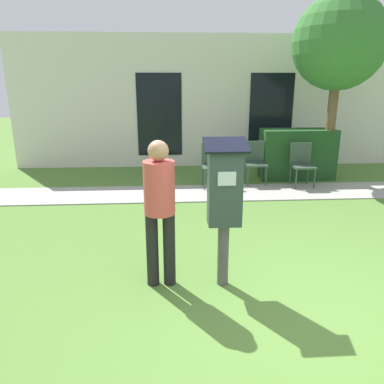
# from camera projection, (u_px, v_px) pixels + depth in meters

# --- Properties ---
(ground_plane) EXTENTS (40.00, 40.00, 0.00)m
(ground_plane) POSITION_uv_depth(u_px,v_px,m) (304.00, 327.00, 3.39)
(ground_plane) COLOR #517A33
(sidewalk) EXTENTS (12.00, 1.10, 0.02)m
(sidewalk) POSITION_uv_depth(u_px,v_px,m) (230.00, 192.00, 7.37)
(sidewalk) COLOR #A3A099
(sidewalk) RESTS_ON ground
(building_facade) EXTENTS (10.00, 0.26, 3.20)m
(building_facade) POSITION_uv_depth(u_px,v_px,m) (215.00, 102.00, 9.36)
(building_facade) COLOR silver
(building_facade) RESTS_ON ground
(parking_meter) EXTENTS (0.44, 0.31, 1.59)m
(parking_meter) POSITION_uv_depth(u_px,v_px,m) (225.00, 195.00, 3.82)
(parking_meter) COLOR #4C4C4C
(parking_meter) RESTS_ON ground
(person_standing) EXTENTS (0.32, 0.32, 1.58)m
(person_standing) POSITION_uv_depth(u_px,v_px,m) (160.00, 203.00, 3.84)
(person_standing) COLOR black
(person_standing) RESTS_ON ground
(outdoor_chair_left) EXTENTS (0.44, 0.44, 0.90)m
(outdoor_chair_left) POSITION_uv_depth(u_px,v_px,m) (213.00, 162.00, 7.66)
(outdoor_chair_left) COLOR #334738
(outdoor_chair_left) RESTS_ON ground
(outdoor_chair_middle) EXTENTS (0.44, 0.44, 0.90)m
(outdoor_chair_middle) POSITION_uv_depth(u_px,v_px,m) (255.00, 159.00, 7.91)
(outdoor_chair_middle) COLOR #334738
(outdoor_chair_middle) RESTS_ON ground
(outdoor_chair_right) EXTENTS (0.44, 0.44, 0.90)m
(outdoor_chair_right) POSITION_uv_depth(u_px,v_px,m) (302.00, 161.00, 7.70)
(outdoor_chair_right) COLOR #334738
(outdoor_chair_right) RESTS_ON ground
(hedge_row) EXTENTS (1.62, 0.60, 1.10)m
(hedge_row) POSITION_uv_depth(u_px,v_px,m) (297.00, 154.00, 8.33)
(hedge_row) COLOR #1E471E
(hedge_row) RESTS_ON ground
(tree) EXTENTS (1.90, 1.90, 3.82)m
(tree) POSITION_uv_depth(u_px,v_px,m) (339.00, 44.00, 7.57)
(tree) COLOR brown
(tree) RESTS_ON ground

